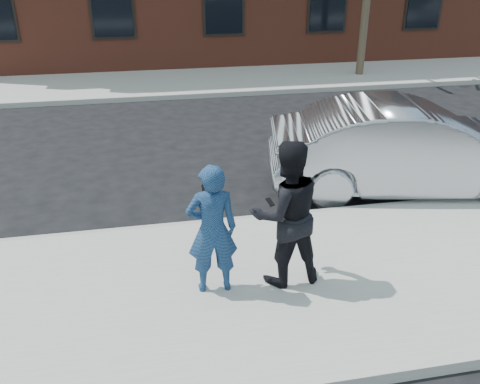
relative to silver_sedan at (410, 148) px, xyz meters
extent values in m
plane|color=black|center=(-1.70, -2.30, -0.83)|extent=(100.00, 100.00, 0.00)
cube|color=#9D9A94|center=(-1.70, -2.55, -0.75)|extent=(50.00, 3.50, 0.15)
cube|color=#999691|center=(-1.70, -0.75, -0.75)|extent=(50.00, 0.10, 0.15)
cube|color=#9D9A94|center=(-1.70, 8.95, -0.75)|extent=(50.00, 3.50, 0.15)
cube|color=#999691|center=(-1.70, 7.15, -0.75)|extent=(50.00, 0.10, 0.15)
cube|color=black|center=(2.20, 10.64, 1.37)|extent=(1.30, 0.06, 1.70)
cylinder|color=#362B1F|center=(2.80, 8.70, 1.42)|extent=(0.26, 0.26, 4.20)
imported|color=#999BA3|center=(0.00, 0.00, 0.00)|extent=(5.26, 2.65, 1.66)
imported|color=navy|center=(-3.95, -2.52, 0.17)|extent=(0.63, 0.42, 1.70)
cube|color=black|center=(-3.99, -2.30, 0.61)|extent=(0.07, 0.13, 0.08)
imported|color=black|center=(-3.02, -2.49, 0.28)|extent=(0.99, 0.81, 1.91)
cube|color=black|center=(-3.19, -2.33, 0.38)|extent=(0.10, 0.15, 0.06)
camera|label=1|loc=(-4.63, -7.79, 3.22)|focal=38.00mm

